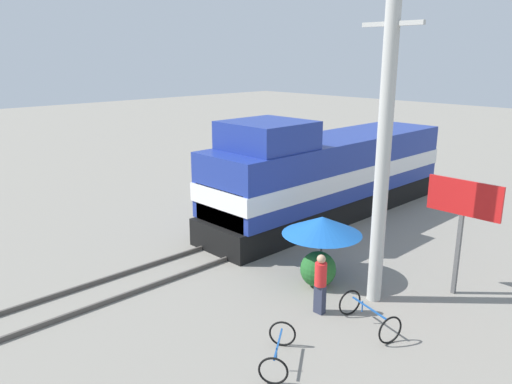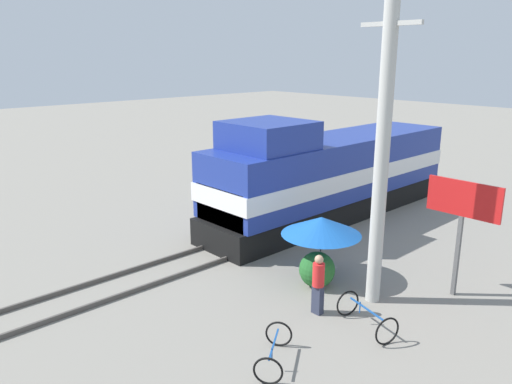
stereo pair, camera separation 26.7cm
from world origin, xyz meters
name	(u,v)px [view 1 (the left image)]	position (x,y,z in m)	size (l,w,h in m)	color
ground_plane	(261,239)	(0.00, 0.00, 0.00)	(120.00, 120.00, 0.00)	gray
rail_near	(249,232)	(-0.72, 0.00, 0.07)	(0.08, 28.66, 0.15)	#4C4742
rail_far	(274,242)	(0.72, 0.00, 0.07)	(0.08, 28.66, 0.15)	#4C4742
locomotive	(326,175)	(0.00, 4.02, 1.97)	(3.19, 13.74, 4.67)	black
utility_pole	(384,151)	(5.99, -1.12, 4.54)	(1.80, 0.41, 8.96)	#B2B2AD
vendor_umbrella	(322,225)	(3.96, -1.15, 1.84)	(2.58, 2.58, 2.13)	#4C4C4C
billboard_sign	(463,207)	(7.47, 1.00, 2.76)	(2.21, 0.12, 3.58)	#595959
shrub_cluster	(318,269)	(4.25, -1.65, 0.57)	(1.14, 1.14, 1.14)	#236028
person_bystander	(320,282)	(5.38, -2.95, 0.97)	(0.34, 0.34, 1.77)	#2D3347
bicycle	(369,315)	(6.83, -2.66, 0.39)	(1.84, 1.20, 0.75)	black
bicycle_spare	(278,351)	(6.26, -5.57, 0.35)	(1.50, 1.70, 0.69)	black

